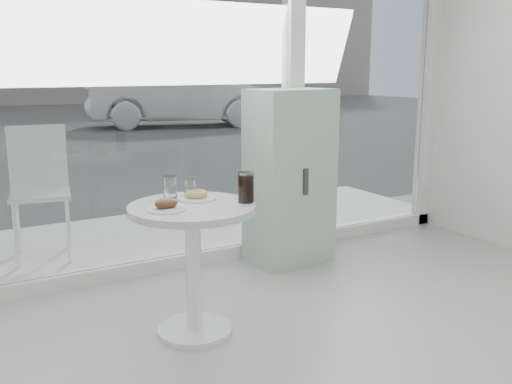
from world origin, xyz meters
TOP-DOWN VIEW (x-y plane):
  - storefront at (0.07, 3.00)m, footprint 5.00×0.14m
  - main_table at (-0.50, 1.90)m, footprint 0.72×0.72m
  - patio_deck at (0.00, 3.80)m, footprint 5.60×1.60m
  - street at (0.00, 16.00)m, footprint 40.00×24.00m
  - mint_cabinet at (0.69, 2.71)m, footprint 0.66×0.46m
  - patio_chair at (-1.02, 3.69)m, footprint 0.52×0.52m
  - car_silver at (4.12, 13.06)m, footprint 5.13×2.98m
  - plate_fritter at (-0.67, 1.86)m, footprint 0.21×0.21m
  - plate_donut at (-0.42, 2.01)m, footprint 0.22×0.22m
  - water_tumbler_a at (-0.54, 2.13)m, footprint 0.08×0.08m
  - water_tumbler_b at (-0.43, 2.08)m, footprint 0.07×0.07m
  - cola_glass at (-0.20, 1.81)m, footprint 0.09×0.09m

SIDE VIEW (x-z plane):
  - street at x=0.00m, z-range 0.00..0.00m
  - patio_deck at x=0.00m, z-range 0.00..0.05m
  - main_table at x=-0.50m, z-range 0.17..0.94m
  - patio_chair at x=-1.02m, z-range 0.12..1.15m
  - mint_cabinet at x=0.69m, z-range 0.00..1.36m
  - plate_donut at x=-0.42m, z-range 0.76..0.82m
  - plate_fritter at x=-0.67m, z-range 0.76..0.83m
  - car_silver at x=4.12m, z-range 0.00..1.60m
  - water_tumbler_b at x=-0.43m, z-range 0.76..0.87m
  - water_tumbler_a at x=-0.54m, z-range 0.76..0.89m
  - cola_glass at x=-0.20m, z-range 0.77..0.94m
  - storefront at x=0.07m, z-range 0.21..3.21m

